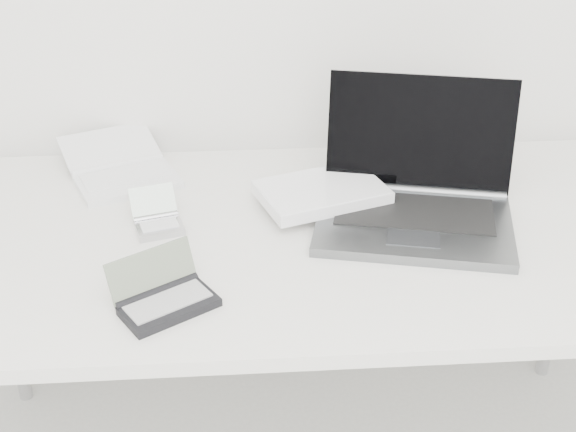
{
  "coord_description": "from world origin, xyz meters",
  "views": [
    {
      "loc": [
        -0.13,
        0.13,
        1.59
      ],
      "look_at": [
        -0.03,
        1.51,
        0.79
      ],
      "focal_mm": 50.0,
      "sensor_mm": 36.0,
      "label": 1
    }
  ],
  "objects": [
    {
      "name": "laptop_large",
      "position": [
        0.19,
        1.61,
        0.77
      ],
      "size": [
        0.57,
        0.42,
        0.27
      ],
      "rotation": [
        0.0,
        0.0,
        -0.22
      ],
      "color": "#5C5F62",
      "rests_on": "desk"
    },
    {
      "name": "desk",
      "position": [
        0.0,
        1.55,
        0.68
      ],
      "size": [
        1.6,
        0.8,
        0.73
      ],
      "color": "white",
      "rests_on": "ground"
    },
    {
      "name": "palmtop_charcoal",
      "position": [
        -0.27,
        1.31,
        0.75
      ],
      "size": [
        0.2,
        0.19,
        0.09
      ],
      "rotation": [
        0.0,
        0.0,
        0.56
      ],
      "color": "black",
      "rests_on": "desk"
    },
    {
      "name": "pda_silver",
      "position": [
        -0.3,
        1.59,
        0.75
      ],
      "size": [
        0.12,
        0.14,
        0.07
      ],
      "rotation": [
        0.0,
        0.0,
        0.27
      ],
      "color": "#BCBCC0",
      "rests_on": "desk"
    },
    {
      "name": "netbook_open_white",
      "position": [
        -0.4,
        1.82,
        0.75
      ],
      "size": [
        0.31,
        0.35,
        0.06
      ],
      "rotation": [
        0.0,
        0.0,
        0.39
      ],
      "color": "white",
      "rests_on": "desk"
    }
  ]
}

